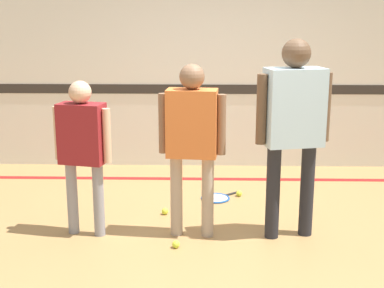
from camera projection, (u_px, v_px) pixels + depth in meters
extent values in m
plane|color=#A87F4C|center=(214.00, 237.00, 4.85)|extent=(16.00, 16.00, 0.00)
cube|color=silver|center=(212.00, 44.00, 6.78)|extent=(16.00, 0.06, 3.20)
cube|color=#2D2823|center=(212.00, 89.00, 6.89)|extent=(16.00, 0.01, 0.12)
cube|color=red|center=(212.00, 179.00, 6.54)|extent=(14.40, 0.10, 0.01)
cylinder|color=tan|center=(176.00, 195.00, 4.83)|extent=(0.11, 0.11, 0.75)
cylinder|color=tan|center=(208.00, 197.00, 4.79)|extent=(0.11, 0.11, 0.75)
cube|color=orange|center=(192.00, 123.00, 4.65)|extent=(0.46, 0.28, 0.59)
sphere|color=brown|center=(192.00, 77.00, 4.56)|extent=(0.22, 0.22, 0.22)
cylinder|color=brown|center=(163.00, 123.00, 4.68)|extent=(0.08, 0.08, 0.53)
cylinder|color=brown|center=(221.00, 125.00, 4.62)|extent=(0.08, 0.08, 0.53)
cylinder|color=gray|center=(72.00, 198.00, 4.87)|extent=(0.10, 0.10, 0.68)
cylinder|color=gray|center=(99.00, 200.00, 4.82)|extent=(0.10, 0.10, 0.68)
cube|color=maroon|center=(82.00, 134.00, 4.70)|extent=(0.43, 0.29, 0.54)
sphere|color=#DBAD89|center=(80.00, 92.00, 4.61)|extent=(0.20, 0.20, 0.20)
cylinder|color=#DBAD89|center=(58.00, 133.00, 4.75)|extent=(0.07, 0.07, 0.48)
cylinder|color=#DBAD89|center=(107.00, 136.00, 4.65)|extent=(0.07, 0.07, 0.48)
cylinder|color=#232328|center=(307.00, 190.00, 4.81)|extent=(0.12, 0.12, 0.85)
cylinder|color=#232328|center=(273.00, 192.00, 4.75)|extent=(0.12, 0.12, 0.85)
cube|color=silver|center=(294.00, 107.00, 4.60)|extent=(0.54, 0.37, 0.67)
sphere|color=brown|center=(296.00, 53.00, 4.49)|extent=(0.25, 0.25, 0.25)
cylinder|color=brown|center=(326.00, 107.00, 4.66)|extent=(0.09, 0.09, 0.60)
cylinder|color=brown|center=(261.00, 109.00, 4.55)|extent=(0.09, 0.09, 0.60)
torus|color=blue|center=(215.00, 198.00, 5.84)|extent=(0.45, 0.45, 0.02)
cylinder|color=silver|center=(215.00, 198.00, 5.84)|extent=(0.27, 0.27, 0.01)
cylinder|color=black|center=(232.00, 194.00, 5.99)|extent=(0.17, 0.14, 0.02)
sphere|color=black|center=(239.00, 192.00, 6.05)|extent=(0.03, 0.03, 0.03)
sphere|color=#CCE038|center=(176.00, 244.00, 4.62)|extent=(0.07, 0.07, 0.07)
sphere|color=#CCE038|center=(239.00, 193.00, 5.92)|extent=(0.07, 0.07, 0.07)
sphere|color=#CCE038|center=(165.00, 211.00, 5.39)|extent=(0.07, 0.07, 0.07)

